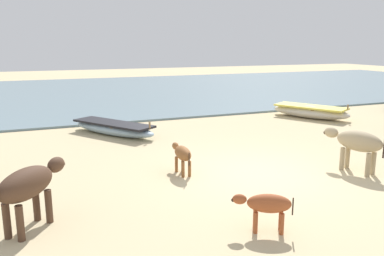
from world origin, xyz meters
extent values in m
plane|color=#CCB789|center=(0.00, 0.00, 0.00)|extent=(80.00, 80.00, 0.00)
cube|color=slate|center=(0.00, 17.12, 0.04)|extent=(60.00, 20.00, 0.08)
ellipsoid|color=beige|center=(5.75, 5.36, 0.25)|extent=(2.47, 3.34, 0.51)
cube|color=#EAD84C|center=(5.75, 5.36, 0.47)|extent=(2.27, 2.99, 0.07)
cube|color=olive|center=(5.87, 5.15, 0.39)|extent=(0.83, 0.53, 0.04)
cylinder|color=olive|center=(6.47, 4.06, 0.61)|extent=(0.06, 0.06, 0.20)
ellipsoid|color=#8CA5B7|center=(-2.41, 5.37, 0.21)|extent=(2.66, 3.38, 0.42)
cube|color=black|center=(-2.41, 5.37, 0.39)|extent=(2.41, 3.03, 0.07)
cube|color=olive|center=(-2.26, 5.16, 0.32)|extent=(0.67, 0.51, 0.04)
cylinder|color=olive|center=(-1.51, 4.04, 0.52)|extent=(0.06, 0.06, 0.20)
ellipsoid|color=tan|center=(2.25, -0.76, 0.76)|extent=(0.75, 1.20, 0.49)
ellipsoid|color=tan|center=(2.03, -0.05, 0.85)|extent=(0.32, 0.41, 0.26)
sphere|color=#2D2119|center=(1.99, 0.10, 0.81)|extent=(0.13, 0.13, 0.10)
cylinder|color=tan|center=(2.04, -0.48, 0.28)|extent=(0.11, 0.11, 0.56)
cylinder|color=tan|center=(2.27, -0.41, 0.28)|extent=(0.11, 0.11, 0.56)
cylinder|color=tan|center=(2.23, -1.10, 0.28)|extent=(0.11, 0.11, 0.56)
cylinder|color=tan|center=(2.46, -1.03, 0.28)|extent=(0.11, 0.11, 0.56)
cylinder|color=#2D2119|center=(2.42, -1.32, 0.71)|extent=(0.04, 0.04, 0.46)
ellipsoid|color=#9E4C28|center=(-1.40, -2.56, 0.49)|extent=(0.77, 0.59, 0.31)
ellipsoid|color=#9E4C28|center=(-1.82, -2.33, 0.54)|extent=(0.27, 0.24, 0.17)
sphere|color=#2D2119|center=(-1.91, -2.28, 0.52)|extent=(0.09, 0.09, 0.07)
cylinder|color=#9E4C28|center=(-1.62, -2.53, 0.18)|extent=(0.07, 0.07, 0.36)
cylinder|color=#9E4C28|center=(-1.55, -2.39, 0.18)|extent=(0.07, 0.07, 0.36)
cylinder|color=#9E4C28|center=(-1.25, -2.73, 0.18)|extent=(0.07, 0.07, 0.36)
cylinder|color=#9E4C28|center=(-1.18, -2.59, 0.18)|extent=(0.07, 0.07, 0.36)
cylinder|color=#2D2119|center=(-1.07, -2.74, 0.46)|extent=(0.02, 0.02, 0.29)
ellipsoid|color=brown|center=(-1.67, 0.67, 0.51)|extent=(0.31, 0.75, 0.33)
ellipsoid|color=brown|center=(-1.68, 1.16, 0.57)|extent=(0.15, 0.25, 0.18)
sphere|color=#2D2119|center=(-1.68, 1.27, 0.55)|extent=(0.07, 0.07, 0.07)
cylinder|color=brown|center=(-1.76, 0.88, 0.19)|extent=(0.07, 0.07, 0.37)
cylinder|color=brown|center=(-1.60, 0.89, 0.19)|extent=(0.07, 0.07, 0.37)
cylinder|color=brown|center=(-1.75, 0.45, 0.19)|extent=(0.07, 0.07, 0.37)
cylinder|color=brown|center=(-1.59, 0.45, 0.19)|extent=(0.07, 0.07, 0.37)
cylinder|color=#2D2119|center=(-1.67, 0.27, 0.48)|extent=(0.02, 0.02, 0.31)
ellipsoid|color=#4C3323|center=(-5.02, -1.03, 0.81)|extent=(1.12, 1.20, 0.51)
ellipsoid|color=#4C3323|center=(-4.52, -0.43, 0.89)|extent=(0.43, 0.45, 0.28)
sphere|color=#2D2119|center=(-4.41, -0.30, 0.86)|extent=(0.15, 0.15, 0.11)
cylinder|color=#4C3323|center=(-4.90, -0.69, 0.29)|extent=(0.12, 0.12, 0.59)
cylinder|color=#4C3323|center=(-4.71, -0.85, 0.29)|extent=(0.12, 0.12, 0.59)
cylinder|color=#4C3323|center=(-5.34, -1.21, 0.29)|extent=(0.12, 0.12, 0.59)
cylinder|color=#4C3323|center=(-5.14, -1.38, 0.29)|extent=(0.12, 0.12, 0.59)
camera|label=1|loc=(-4.77, -7.56, 3.02)|focal=36.50mm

